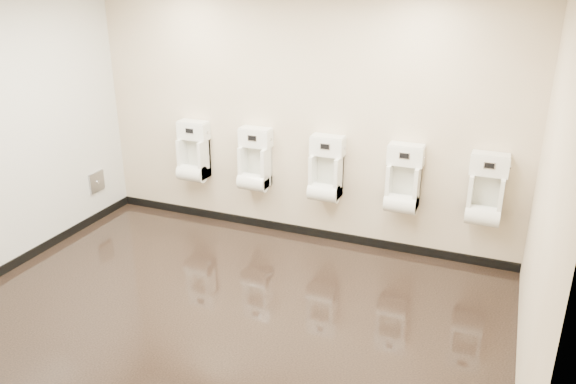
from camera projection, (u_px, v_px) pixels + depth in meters
name	position (u px, v px, depth m)	size (l,w,h in m)	color
ground	(231.00, 308.00, 5.25)	(5.00, 3.50, 0.00)	black
back_wall	(299.00, 119.00, 6.25)	(5.00, 0.02, 2.80)	beige
front_wall	(81.00, 258.00, 3.23)	(5.00, 0.02, 2.80)	beige
left_wall	(4.00, 136.00, 5.62)	(0.02, 3.50, 2.80)	beige
right_wall	(546.00, 211.00, 3.86)	(0.02, 3.50, 2.80)	beige
tile_overlay_left	(4.00, 136.00, 5.61)	(0.01, 3.50, 2.80)	silver
skirting_back	(298.00, 230.00, 6.73)	(5.00, 0.02, 0.10)	black
skirting_left	(27.00, 256.00, 6.11)	(0.02, 3.50, 0.10)	black
access_panel	(97.00, 182.00, 6.97)	(0.04, 0.25, 0.25)	#9E9EA3
urinal_0	(193.00, 156.00, 6.80)	(0.38, 0.29, 0.71)	white
urinal_1	(255.00, 164.00, 6.51)	(0.38, 0.29, 0.71)	white
urinal_2	(326.00, 173.00, 6.21)	(0.38, 0.29, 0.71)	white
urinal_3	(403.00, 184.00, 5.91)	(0.38, 0.29, 0.71)	white
urinal_4	(486.00, 195.00, 5.62)	(0.38, 0.29, 0.71)	white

